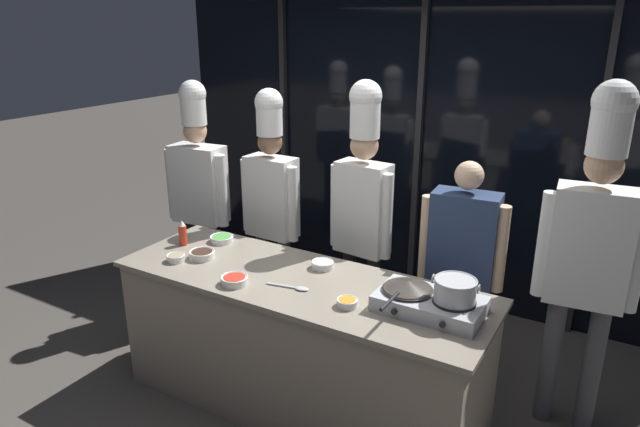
{
  "coord_description": "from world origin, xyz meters",
  "views": [
    {
      "loc": [
        1.71,
        -2.64,
        2.43
      ],
      "look_at": [
        0.0,
        0.25,
        1.26
      ],
      "focal_mm": 32.0,
      "sensor_mm": 36.0,
      "label": 1
    }
  ],
  "objects_px": {
    "prep_bowl_scallions": "(222,238)",
    "person_guest": "(462,255)",
    "stock_pot": "(455,289)",
    "chef_sous": "(271,192)",
    "frying_pan": "(407,285)",
    "portable_stove": "(430,303)",
    "prep_bowl_carrots": "(347,302)",
    "chef_head": "(199,183)",
    "prep_bowl_mushrooms": "(176,257)",
    "chef_pastry": "(592,239)",
    "chef_line": "(363,198)",
    "squeeze_bottle_chili": "(183,233)",
    "prep_bowl_chili_flakes": "(234,280)",
    "prep_bowl_onion": "(322,264)",
    "serving_spoon_slotted": "(296,288)",
    "prep_bowl_soy_glaze": "(202,254)"
  },
  "relations": [
    {
      "from": "prep_bowl_carrots",
      "to": "chef_line",
      "type": "distance_m",
      "value": 1.05
    },
    {
      "from": "prep_bowl_carrots",
      "to": "portable_stove",
      "type": "bearing_deg",
      "value": 23.38
    },
    {
      "from": "person_guest",
      "to": "chef_pastry",
      "type": "bearing_deg",
      "value": 170.02
    },
    {
      "from": "prep_bowl_soy_glaze",
      "to": "chef_line",
      "type": "bearing_deg",
      "value": 47.7
    },
    {
      "from": "chef_line",
      "to": "prep_bowl_onion",
      "type": "bearing_deg",
      "value": 96.26
    },
    {
      "from": "stock_pot",
      "to": "chef_sous",
      "type": "bearing_deg",
      "value": 155.95
    },
    {
      "from": "serving_spoon_slotted",
      "to": "prep_bowl_carrots",
      "type": "bearing_deg",
      "value": -5.62
    },
    {
      "from": "portable_stove",
      "to": "prep_bowl_onion",
      "type": "height_order",
      "value": "portable_stove"
    },
    {
      "from": "chef_pastry",
      "to": "serving_spoon_slotted",
      "type": "bearing_deg",
      "value": 23.31
    },
    {
      "from": "frying_pan",
      "to": "squeeze_bottle_chili",
      "type": "bearing_deg",
      "value": 178.91
    },
    {
      "from": "prep_bowl_scallions",
      "to": "serving_spoon_slotted",
      "type": "distance_m",
      "value": 0.93
    },
    {
      "from": "prep_bowl_soy_glaze",
      "to": "chef_sous",
      "type": "height_order",
      "value": "chef_sous"
    },
    {
      "from": "serving_spoon_slotted",
      "to": "chef_pastry",
      "type": "xyz_separation_m",
      "value": [
        1.45,
        0.81,
        0.33
      ]
    },
    {
      "from": "prep_bowl_onion",
      "to": "chef_line",
      "type": "relative_size",
      "value": 0.07
    },
    {
      "from": "prep_bowl_chili_flakes",
      "to": "prep_bowl_mushrooms",
      "type": "relative_size",
      "value": 1.38
    },
    {
      "from": "prep_bowl_scallions",
      "to": "prep_bowl_carrots",
      "type": "distance_m",
      "value": 1.28
    },
    {
      "from": "squeeze_bottle_chili",
      "to": "chef_pastry",
      "type": "relative_size",
      "value": 0.09
    },
    {
      "from": "prep_bowl_carrots",
      "to": "serving_spoon_slotted",
      "type": "relative_size",
      "value": 0.44
    },
    {
      "from": "stock_pot",
      "to": "chef_pastry",
      "type": "height_order",
      "value": "chef_pastry"
    },
    {
      "from": "prep_bowl_carrots",
      "to": "chef_pastry",
      "type": "xyz_separation_m",
      "value": [
        1.1,
        0.84,
        0.31
      ]
    },
    {
      "from": "prep_bowl_carrots",
      "to": "prep_bowl_onion",
      "type": "bearing_deg",
      "value": 135.52
    },
    {
      "from": "prep_bowl_carrots",
      "to": "prep_bowl_mushrooms",
      "type": "distance_m",
      "value": 1.25
    },
    {
      "from": "chef_sous",
      "to": "chef_pastry",
      "type": "bearing_deg",
      "value": 179.12
    },
    {
      "from": "frying_pan",
      "to": "person_guest",
      "type": "distance_m",
      "value": 0.75
    },
    {
      "from": "prep_bowl_carrots",
      "to": "chef_pastry",
      "type": "height_order",
      "value": "chef_pastry"
    },
    {
      "from": "prep_bowl_onion",
      "to": "serving_spoon_slotted",
      "type": "distance_m",
      "value": 0.33
    },
    {
      "from": "prep_bowl_scallions",
      "to": "chef_sous",
      "type": "distance_m",
      "value": 0.59
    },
    {
      "from": "portable_stove",
      "to": "person_guest",
      "type": "height_order",
      "value": "person_guest"
    },
    {
      "from": "squeeze_bottle_chili",
      "to": "prep_bowl_chili_flakes",
      "type": "height_order",
      "value": "squeeze_bottle_chili"
    },
    {
      "from": "squeeze_bottle_chili",
      "to": "chef_line",
      "type": "relative_size",
      "value": 0.09
    },
    {
      "from": "serving_spoon_slotted",
      "to": "chef_pastry",
      "type": "distance_m",
      "value": 1.7
    },
    {
      "from": "prep_bowl_scallions",
      "to": "person_guest",
      "type": "bearing_deg",
      "value": 18.38
    },
    {
      "from": "chef_head",
      "to": "chef_line",
      "type": "height_order",
      "value": "chef_line"
    },
    {
      "from": "portable_stove",
      "to": "prep_bowl_scallions",
      "type": "height_order",
      "value": "portable_stove"
    },
    {
      "from": "portable_stove",
      "to": "chef_line",
      "type": "xyz_separation_m",
      "value": [
        -0.79,
        0.76,
        0.26
      ]
    },
    {
      "from": "portable_stove",
      "to": "prep_bowl_mushrooms",
      "type": "relative_size",
      "value": 4.75
    },
    {
      "from": "serving_spoon_slotted",
      "to": "frying_pan",
      "type": "bearing_deg",
      "value": 12.27
    },
    {
      "from": "person_guest",
      "to": "chef_pastry",
      "type": "relative_size",
      "value": 0.75
    },
    {
      "from": "chef_sous",
      "to": "chef_pastry",
      "type": "distance_m",
      "value": 2.27
    },
    {
      "from": "stock_pot",
      "to": "frying_pan",
      "type": "bearing_deg",
      "value": -179.04
    },
    {
      "from": "frying_pan",
      "to": "person_guest",
      "type": "relative_size",
      "value": 0.31
    },
    {
      "from": "prep_bowl_mushrooms",
      "to": "chef_line",
      "type": "relative_size",
      "value": 0.06
    },
    {
      "from": "prep_bowl_scallions",
      "to": "serving_spoon_slotted",
      "type": "height_order",
      "value": "prep_bowl_scallions"
    },
    {
      "from": "prep_bowl_mushrooms",
      "to": "prep_bowl_carrots",
      "type": "bearing_deg",
      "value": 1.32
    },
    {
      "from": "prep_bowl_scallions",
      "to": "prep_bowl_carrots",
      "type": "xyz_separation_m",
      "value": [
        1.22,
        -0.39,
        0.0
      ]
    },
    {
      "from": "chef_line",
      "to": "person_guest",
      "type": "height_order",
      "value": "chef_line"
    },
    {
      "from": "frying_pan",
      "to": "portable_stove",
      "type": "bearing_deg",
      "value": 1.83
    },
    {
      "from": "portable_stove",
      "to": "person_guest",
      "type": "bearing_deg",
      "value": 93.99
    },
    {
      "from": "squeeze_bottle_chili",
      "to": "prep_bowl_scallions",
      "type": "height_order",
      "value": "squeeze_bottle_chili"
    },
    {
      "from": "prep_bowl_carrots",
      "to": "chef_head",
      "type": "height_order",
      "value": "chef_head"
    }
  ]
}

